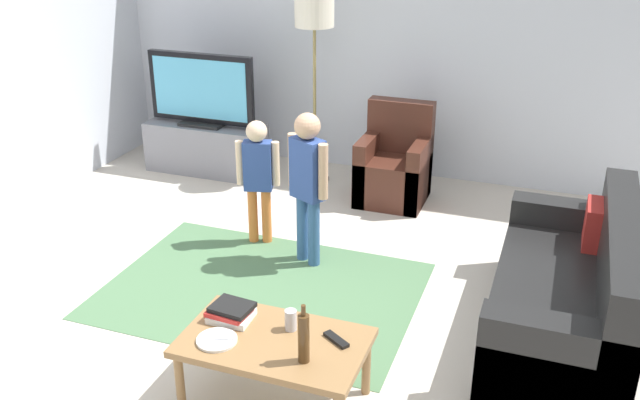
# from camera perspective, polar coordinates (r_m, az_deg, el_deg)

# --- Properties ---
(ground) EXTENTS (7.80, 7.80, 0.00)m
(ground) POSITION_cam_1_polar(r_m,az_deg,el_deg) (4.71, -2.54, -10.05)
(ground) COLOR beige
(wall_back) EXTENTS (6.00, 0.12, 2.70)m
(wall_back) POSITION_cam_1_polar(r_m,az_deg,el_deg) (6.90, 7.03, 12.99)
(wall_back) COLOR silver
(wall_back) RESTS_ON ground
(area_rug) EXTENTS (2.20, 1.60, 0.01)m
(area_rug) POSITION_cam_1_polar(r_m,az_deg,el_deg) (5.08, -4.78, -7.30)
(area_rug) COLOR #4C724C
(area_rug) RESTS_ON ground
(tv_stand) EXTENTS (1.20, 0.44, 0.50)m
(tv_stand) POSITION_cam_1_polar(r_m,az_deg,el_deg) (7.20, -9.23, 4.20)
(tv_stand) COLOR slate
(tv_stand) RESTS_ON ground
(tv) EXTENTS (1.10, 0.28, 0.71)m
(tv) POSITION_cam_1_polar(r_m,az_deg,el_deg) (7.01, -9.63, 8.80)
(tv) COLOR black
(tv) RESTS_ON tv_stand
(couch) EXTENTS (0.80, 1.80, 0.86)m
(couch) POSITION_cam_1_polar(r_m,az_deg,el_deg) (4.70, 19.95, -7.54)
(couch) COLOR black
(couch) RESTS_ON ground
(armchair) EXTENTS (0.60, 0.60, 0.90)m
(armchair) POSITION_cam_1_polar(r_m,az_deg,el_deg) (6.46, 6.11, 2.56)
(armchair) COLOR #472319
(armchair) RESTS_ON ground
(floor_lamp) EXTENTS (0.36, 0.36, 1.78)m
(floor_lamp) POSITION_cam_1_polar(r_m,az_deg,el_deg) (6.55, -0.46, 14.32)
(floor_lamp) COLOR #262626
(floor_lamp) RESTS_ON ground
(child_near_tv) EXTENTS (0.33, 0.18, 1.03)m
(child_near_tv) POSITION_cam_1_polar(r_m,az_deg,el_deg) (5.51, -5.07, 2.37)
(child_near_tv) COLOR orange
(child_near_tv) RESTS_ON ground
(child_center) EXTENTS (0.37, 0.24, 1.19)m
(child_center) POSITION_cam_1_polar(r_m,az_deg,el_deg) (5.14, -1.01, 2.01)
(child_center) COLOR #33598C
(child_center) RESTS_ON ground
(coffee_table) EXTENTS (1.00, 0.60, 0.42)m
(coffee_table) POSITION_cam_1_polar(r_m,az_deg,el_deg) (3.87, -3.76, -11.85)
(coffee_table) COLOR olive
(coffee_table) RESTS_ON ground
(book_stack) EXTENTS (0.25, 0.21, 0.09)m
(book_stack) POSITION_cam_1_polar(r_m,az_deg,el_deg) (4.00, -7.26, -9.05)
(book_stack) COLOR white
(book_stack) RESTS_ON coffee_table
(bottle) EXTENTS (0.06, 0.06, 0.33)m
(bottle) POSITION_cam_1_polar(r_m,az_deg,el_deg) (3.60, -1.34, -11.14)
(bottle) COLOR #4C3319
(bottle) RESTS_ON coffee_table
(tv_remote) EXTENTS (0.17, 0.13, 0.02)m
(tv_remote) POSITION_cam_1_polar(r_m,az_deg,el_deg) (3.81, 1.33, -11.29)
(tv_remote) COLOR black
(tv_remote) RESTS_ON coffee_table
(soda_can) EXTENTS (0.07, 0.07, 0.12)m
(soda_can) POSITION_cam_1_polar(r_m,az_deg,el_deg) (3.88, -2.40, -9.74)
(soda_can) COLOR silver
(soda_can) RESTS_ON coffee_table
(plate) EXTENTS (0.22, 0.22, 0.02)m
(plate) POSITION_cam_1_polar(r_m,az_deg,el_deg) (3.85, -8.40, -11.21)
(plate) COLOR white
(plate) RESTS_ON coffee_table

